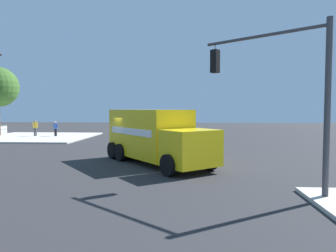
# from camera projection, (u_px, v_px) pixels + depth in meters

# --- Properties ---
(ground_plane) EXTENTS (100.00, 100.00, 0.00)m
(ground_plane) POSITION_uv_depth(u_px,v_px,m) (135.00, 158.00, 18.97)
(ground_plane) COLOR #2B2B2D
(sidewalk_corner_near) EXTENTS (11.14, 11.14, 0.14)m
(sidewalk_corner_near) POSITION_uv_depth(u_px,v_px,m) (36.00, 137.00, 32.46)
(sidewalk_corner_near) COLOR beige
(sidewalk_corner_near) RESTS_ON ground
(delivery_truck) EXTENTS (7.53, 6.65, 2.97)m
(delivery_truck) POSITION_uv_depth(u_px,v_px,m) (155.00, 136.00, 17.02)
(delivery_truck) COLOR yellow
(delivery_truck) RESTS_ON ground
(traffic_light_primary) EXTENTS (3.07, 3.82, 5.83)m
(traffic_light_primary) POSITION_uv_depth(u_px,v_px,m) (281.00, 81.00, 11.04)
(traffic_light_primary) COLOR #38383D
(traffic_light_primary) RESTS_ON sidewalk_corner_far
(pickup_silver) EXTENTS (2.30, 5.22, 1.38)m
(pickup_silver) POSITION_uv_depth(u_px,v_px,m) (182.00, 136.00, 26.11)
(pickup_silver) COLOR #B7BABF
(pickup_silver) RESTS_ON ground
(pedestrian_near_corner) EXTENTS (0.31, 0.51, 1.56)m
(pedestrian_near_corner) POSITION_uv_depth(u_px,v_px,m) (56.00, 128.00, 32.88)
(pedestrian_near_corner) COLOR black
(pedestrian_near_corner) RESTS_ON sidewalk_corner_near
(pedestrian_crossing) EXTENTS (0.27, 0.52, 1.69)m
(pedestrian_crossing) POSITION_uv_depth(u_px,v_px,m) (35.00, 127.00, 33.00)
(pedestrian_crossing) COLOR #4C4C51
(pedestrian_crossing) RESTS_ON sidewalk_corner_near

